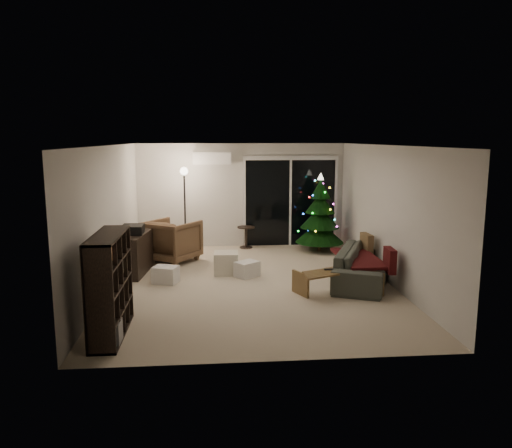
{
  "coord_description": "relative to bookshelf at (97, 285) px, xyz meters",
  "views": [
    {
      "loc": [
        -0.69,
        -8.79,
        2.63
      ],
      "look_at": [
        0.1,
        0.3,
        1.05
      ],
      "focal_mm": 35.0,
      "sensor_mm": 36.0,
      "label": 1
    }
  ],
  "objects": [
    {
      "name": "room",
      "position": [
        2.71,
        3.73,
        0.32
      ],
      "size": [
        6.5,
        7.51,
        2.6
      ],
      "color": "beige",
      "rests_on": "ground"
    },
    {
      "name": "bookshelf",
      "position": [
        0.0,
        0.0,
        0.0
      ],
      "size": [
        0.47,
        1.41,
        1.38
      ],
      "primitive_type": null,
      "rotation": [
        0.0,
        0.0,
        -0.09
      ],
      "color": "black",
      "rests_on": "floor"
    },
    {
      "name": "media_cabinet",
      "position": [
        0.0,
        3.13,
        -0.3
      ],
      "size": [
        0.62,
        1.31,
        0.79
      ],
      "primitive_type": "cube",
      "rotation": [
        0.0,
        0.0,
        -0.11
      ],
      "color": "black",
      "rests_on": "floor"
    },
    {
      "name": "stereo",
      "position": [
        0.0,
        3.13,
        0.18
      ],
      "size": [
        0.4,
        0.48,
        0.17
      ],
      "primitive_type": "cube",
      "color": "black",
      "rests_on": "media_cabinet"
    },
    {
      "name": "armchair",
      "position": [
        0.67,
        4.02,
        -0.24
      ],
      "size": [
        1.36,
        1.37,
        0.91
      ],
      "primitive_type": "imported",
      "rotation": [
        0.0,
        0.0,
        2.55
      ],
      "color": "brown",
      "rests_on": "floor"
    },
    {
      "name": "ottoman",
      "position": [
        1.8,
        2.96,
        -0.48
      ],
      "size": [
        0.49,
        0.49,
        0.42
      ],
      "primitive_type": "cube",
      "rotation": [
        0.0,
        0.0,
        -0.04
      ],
      "color": "beige",
      "rests_on": "floor"
    },
    {
      "name": "cardboard_box_a",
      "position": [
        0.67,
        2.4,
        -0.54
      ],
      "size": [
        0.51,
        0.45,
        0.31
      ],
      "primitive_type": "cube",
      "rotation": [
        0.0,
        0.0,
        -0.33
      ],
      "color": "white",
      "rests_on": "floor"
    },
    {
      "name": "cardboard_box_b",
      "position": [
        2.19,
        2.68,
        -0.54
      ],
      "size": [
        0.53,
        0.51,
        0.3
      ],
      "primitive_type": "cube",
      "rotation": [
        0.0,
        0.0,
        0.67
      ],
      "color": "white",
      "rests_on": "floor"
    },
    {
      "name": "side_table",
      "position": [
        2.34,
        5.23,
        -0.43
      ],
      "size": [
        0.45,
        0.45,
        0.52
      ],
      "primitive_type": "cylinder",
      "rotation": [
        0.0,
        0.0,
        -0.07
      ],
      "color": "black",
      "rests_on": "floor"
    },
    {
      "name": "floor_lamp",
      "position": [
        0.92,
        4.77,
        0.27
      ],
      "size": [
        0.31,
        0.31,
        1.92
      ],
      "primitive_type": "cylinder",
      "color": "black",
      "rests_on": "floor"
    },
    {
      "name": "sofa",
      "position": [
        4.3,
        2.13,
        -0.38
      ],
      "size": [
        1.64,
        2.32,
        0.63
      ],
      "primitive_type": "imported",
      "rotation": [
        0.0,
        0.0,
        1.16
      ],
      "color": "#272A24",
      "rests_on": "floor"
    },
    {
      "name": "sofa_throw",
      "position": [
        4.2,
        2.13,
        -0.24
      ],
      "size": [
        0.67,
        1.56,
        0.05
      ],
      "primitive_type": "cube",
      "color": "#4E130F",
      "rests_on": "sofa"
    },
    {
      "name": "cushion_a",
      "position": [
        4.55,
        2.78,
        -0.12
      ],
      "size": [
        0.16,
        0.42,
        0.42
      ],
      "primitive_type": "cube",
      "rotation": [
        0.0,
        0.0,
        0.09
      ],
      "color": "brown",
      "rests_on": "sofa"
    },
    {
      "name": "cushion_b",
      "position": [
        4.55,
        1.48,
        -0.12
      ],
      "size": [
        0.15,
        0.42,
        0.42
      ],
      "primitive_type": "cube",
      "rotation": [
        0.0,
        0.0,
        -0.07
      ],
      "color": "#4E130F",
      "rests_on": "sofa"
    },
    {
      "name": "coffee_table",
      "position": [
        3.65,
        1.48,
        -0.48
      ],
      "size": [
        1.41,
        0.97,
        0.42
      ],
      "primitive_type": null,
      "rotation": [
        0.0,
        0.0,
        0.42
      ],
      "color": "brown",
      "rests_on": "floor"
    },
    {
      "name": "remote_a",
      "position": [
        3.5,
        1.48,
        -0.26
      ],
      "size": [
        0.17,
        0.05,
        0.02
      ],
      "primitive_type": "cube",
      "color": "black",
      "rests_on": "coffee_table"
    },
    {
      "name": "remote_b",
      "position": [
        3.75,
        1.53,
        -0.26
      ],
      "size": [
        0.16,
        0.1,
        0.02
      ],
      "primitive_type": "cube",
      "rotation": [
        0.0,
        0.0,
        0.35
      ],
      "color": "slate",
      "rests_on": "coffee_table"
    },
    {
      "name": "christmas_tree",
      "position": [
        4.04,
        4.75,
        0.22
      ],
      "size": [
        1.3,
        1.3,
        1.83
      ],
      "primitive_type": "cone",
      "rotation": [
        0.0,
        0.0,
        -0.16
      ],
      "color": "black",
      "rests_on": "floor"
    }
  ]
}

